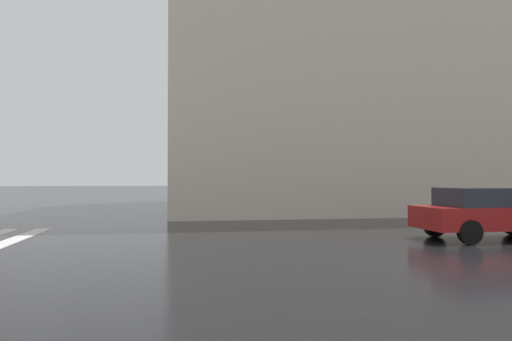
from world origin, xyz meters
name	(u,v)px	position (x,y,z in m)	size (l,w,h in m)	color
haussmann_block_corner	(395,20)	(21.00, -18.50, 11.48)	(16.99, 27.18, 23.44)	beige
car_red	(492,212)	(5.50, -13.76, 0.76)	(1.85, 4.10, 1.41)	maroon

